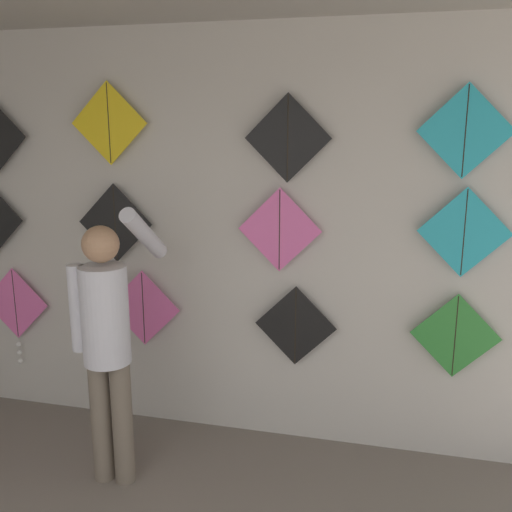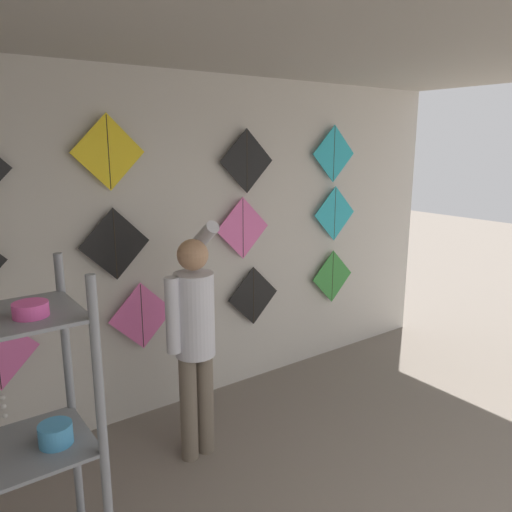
% 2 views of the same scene
% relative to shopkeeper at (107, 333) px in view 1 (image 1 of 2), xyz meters
% --- Properties ---
extents(back_panel, '(5.95, 0.06, 2.80)m').
position_rel_shopkeeper_xyz_m(back_panel, '(0.36, 0.78, 0.43)').
color(back_panel, beige).
rests_on(back_panel, ground).
extents(shopkeeper, '(0.44, 0.61, 1.72)m').
position_rel_shopkeeper_xyz_m(shopkeeper, '(0.00, 0.00, 0.00)').
color(shopkeeper, '#726656').
rests_on(shopkeeper, ground).
extents(kite_0, '(0.55, 0.04, 0.76)m').
position_rel_shopkeeper_xyz_m(kite_0, '(-1.15, 0.69, -0.17)').
color(kite_0, pink).
extents(kite_1, '(0.55, 0.01, 0.55)m').
position_rel_shopkeeper_xyz_m(kite_1, '(-0.09, 0.69, -0.08)').
color(kite_1, pink).
extents(kite_2, '(0.55, 0.01, 0.55)m').
position_rel_shopkeeper_xyz_m(kite_2, '(1.01, 0.69, -0.12)').
color(kite_2, black).
extents(kite_3, '(0.55, 0.01, 0.55)m').
position_rel_shopkeeper_xyz_m(kite_3, '(2.03, 0.69, -0.09)').
color(kite_3, '#338C38').
extents(kite_5, '(0.55, 0.01, 0.55)m').
position_rel_shopkeeper_xyz_m(kite_5, '(-0.27, 0.69, 0.53)').
color(kite_5, black).
extents(kite_6, '(0.55, 0.01, 0.55)m').
position_rel_shopkeeper_xyz_m(kite_6, '(0.90, 0.69, 0.53)').
color(kite_6, pink).
extents(kite_7, '(0.55, 0.01, 0.55)m').
position_rel_shopkeeper_xyz_m(kite_7, '(2.03, 0.69, 0.57)').
color(kite_7, '#28B2C6').
extents(kite_9, '(0.55, 0.01, 0.55)m').
position_rel_shopkeeper_xyz_m(kite_9, '(-0.28, 0.69, 1.21)').
color(kite_9, yellow).
extents(kite_10, '(0.55, 0.01, 0.55)m').
position_rel_shopkeeper_xyz_m(kite_10, '(0.94, 0.69, 1.12)').
color(kite_10, black).
extents(kite_11, '(0.55, 0.01, 0.55)m').
position_rel_shopkeeper_xyz_m(kite_11, '(1.99, 0.69, 1.16)').
color(kite_11, '#28B2C6').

